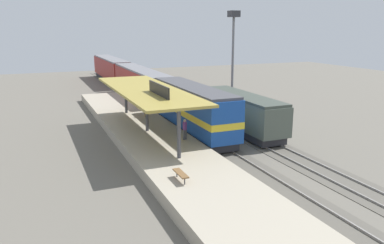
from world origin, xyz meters
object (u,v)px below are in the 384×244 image
object	(u,v)px
freight_car	(242,112)
light_mast	(233,41)
locomotive	(192,109)
passenger_carriage_rear	(111,69)
passenger_carriage_front	(141,84)
person_walking	(146,107)
person_waiting	(185,128)
platform_bench	(181,174)

from	to	relation	value
freight_car	light_mast	distance (m)	10.71
locomotive	passenger_carriage_rear	distance (m)	38.80
passenger_carriage_front	person_walking	xyz separation A→B (m)	(-3.12, -13.00, -0.46)
freight_car	person_walking	xyz separation A→B (m)	(-7.72, 6.34, -0.12)
passenger_carriage_rear	person_waiting	distance (m)	43.27
person_waiting	platform_bench	bearing A→B (deg)	-113.33
locomotive	passenger_carriage_front	xyz separation A→B (m)	(0.00, 18.00, -0.10)
passenger_carriage_front	person_waiting	bearing A→B (deg)	-96.42
light_mast	passenger_carriage_rear	bearing A→B (deg)	103.62
locomotive	passenger_carriage_front	bearing A→B (deg)	90.00
freight_car	passenger_carriage_front	bearing A→B (deg)	103.38
passenger_carriage_front	light_mast	xyz separation A→B (m)	(7.80, -11.39, 6.08)
platform_bench	light_mast	world-z (taller)	light_mast
passenger_carriage_front	freight_car	xyz separation A→B (m)	(4.60, -19.34, -0.34)
platform_bench	light_mast	xyz separation A→B (m)	(13.80, 19.08, 7.05)
passenger_carriage_rear	person_waiting	xyz separation A→B (m)	(-2.52, -43.20, -0.46)
locomotive	passenger_carriage_front	size ratio (longest dim) A/B	0.72
passenger_carriage_rear	person_waiting	world-z (taller)	passenger_carriage_rear
passenger_carriage_front	passenger_carriage_rear	bearing A→B (deg)	90.00
passenger_carriage_front	passenger_carriage_rear	world-z (taller)	same
freight_car	locomotive	bearing A→B (deg)	163.78
locomotive	light_mast	xyz separation A→B (m)	(7.80, 6.61, 5.99)
passenger_carriage_rear	passenger_carriage_front	bearing A→B (deg)	-90.00
freight_car	person_waiting	distance (m)	7.75
locomotive	platform_bench	bearing A→B (deg)	-115.70
passenger_carriage_front	passenger_carriage_rear	xyz separation A→B (m)	(0.00, 20.80, 0.00)
passenger_carriage_rear	freight_car	xyz separation A→B (m)	(4.60, -40.14, -0.34)
locomotive	passenger_carriage_front	distance (m)	18.00
passenger_carriage_front	person_waiting	distance (m)	22.54
freight_car	light_mast	bearing A→B (deg)	68.07
passenger_carriage_rear	light_mast	bearing A→B (deg)	-76.38
light_mast	person_waiting	size ratio (longest dim) A/B	6.84
person_waiting	person_walking	xyz separation A→B (m)	(-0.60, 9.40, 0.00)
freight_car	person_waiting	xyz separation A→B (m)	(-7.12, -3.06, -0.12)
locomotive	freight_car	size ratio (longest dim) A/B	1.20
locomotive	passenger_carriage_rear	world-z (taller)	locomotive
passenger_carriage_front	person_waiting	size ratio (longest dim) A/B	11.70
locomotive	passenger_carriage_rear	xyz separation A→B (m)	(0.00, 38.80, -0.10)
person_waiting	person_walking	size ratio (longest dim) A/B	1.00
freight_car	person_waiting	bearing A→B (deg)	-156.75
freight_car	person_walking	world-z (taller)	freight_car
platform_bench	passenger_carriage_front	bearing A→B (deg)	78.86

